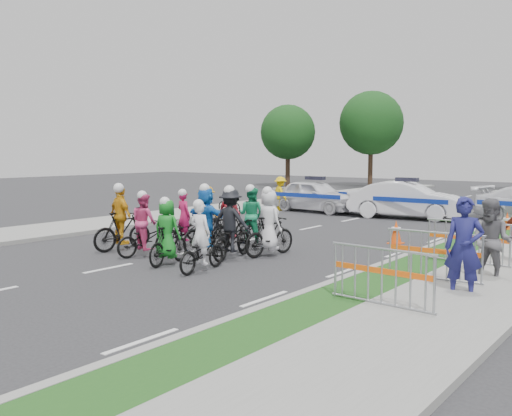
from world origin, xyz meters
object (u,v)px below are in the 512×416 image
Objects in this scene: rider_8 at (252,224)px; cone_0 at (396,232)px; rider_5 at (207,224)px; parked_bike at (229,205)px; cone_1 at (507,222)px; barrier_2 at (468,244)px; rider_1 at (168,238)px; rider_9 at (230,222)px; tree_3 at (371,123)px; spectator_0 at (464,248)px; rider_6 at (185,227)px; barrier_1 at (434,258)px; tree_0 at (288,132)px; rider_7 at (269,229)px; rider_4 at (231,230)px; police_car_1 at (406,200)px; spectator_1 at (491,241)px; barrier_0 at (382,280)px; rider_0 at (201,247)px; marshal_hiviz at (280,194)px; rider_2 at (145,232)px; rider_10 at (207,217)px; police_car_0 at (315,196)px; rider_3 at (122,225)px.

rider_8 is 2.68× the size of cone_0.
rider_5 reaches higher than parked_bike.
cone_1 is 11.38m from parked_bike.
barrier_2 is 13.33m from parked_bike.
barrier_2 is at bearing -157.12° from rider_1.
tree_3 is (-8.95, 27.46, 4.23)m from rider_9.
rider_9 is 4.97m from cone_0.
rider_6 is at bearing 160.08° from spectator_0.
rider_8 is 0.98× the size of spectator_0.
tree_0 is at bearing 129.67° from barrier_1.
rider_7 is at bearing -68.71° from tree_3.
rider_4 is 1.04× the size of rider_8.
rider_6 is 0.37× the size of police_car_1.
rider_6 is 8.40m from spectator_1.
rider_4 is 5.64m from barrier_0.
rider_6 is at bearing -165.89° from barrier_2.
marshal_hiviz is (-6.34, 12.20, 0.23)m from rider_0.
rider_1 is at bearing -9.62° from rider_0.
rider_2 is 7.32m from barrier_0.
rider_10 is 9.17m from spectator_0.
tree_0 is (-11.19, 14.17, 3.46)m from police_car_0.
spectator_0 is at bearing -86.74° from spectator_1.
spectator_0 is 0.26× the size of tree_3.
rider_6 is 0.92× the size of rider_8.
police_car_0 reaches higher than cone_0.
police_car_0 is 1.65m from marshal_hiviz.
rider_2 is 3.28m from rider_7.
rider_5 is at bearing 158.75° from barrier_0.
cone_0 is 1.00× the size of cone_1.
rider_2 is at bearing 161.13° from police_car_1.
rider_0 reaches higher than police_car_1.
tree_0 is (-15.96, 26.89, 3.63)m from rider_0.
cone_0 is at bearing -114.20° from cone_1.
rider_3 is 0.30× the size of tree_0.
rider_10 reaches higher than cone_0.
rider_10 is (-0.75, 3.23, 0.03)m from rider_2.
marshal_hiviz is at bearing -62.02° from rider_10.
barrier_2 is (8.39, 3.45, -0.17)m from rider_3.
rider_1 reaches higher than barrier_2.
rider_1 reaches higher than marshal_hiviz.
rider_7 is 4.92m from barrier_2.
rider_6 reaches higher than cone_0.
rider_5 reaches higher than rider_8.
rider_4 reaches higher than barrier_2.
marshal_hiviz is at bearing 130.97° from barrier_0.
rider_6 is at bearing -111.29° from rider_3.
rider_0 is at bearing 97.70° from rider_8.
spectator_0 is 9.89m from cone_1.
rider_8 is 9.58m from police_car_1.
rider_7 is 10.38m from parked_bike.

